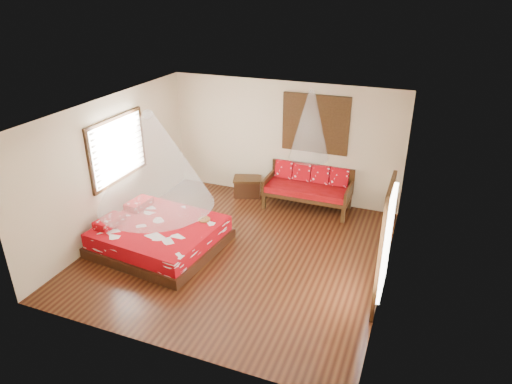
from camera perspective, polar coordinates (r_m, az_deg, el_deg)
room at (r=8.32m, az=-2.41°, el=0.70°), size 5.54×5.54×2.84m
bed at (r=9.20m, az=-12.01°, el=-5.37°), size 2.44×2.24×0.65m
daybed at (r=10.52m, az=6.58°, el=0.75°), size 1.96×0.87×0.98m
storage_chest at (r=11.14m, az=-1.07°, el=0.71°), size 0.78×0.67×0.46m
shutter_panel at (r=10.34m, az=7.44°, el=8.42°), size 1.52×0.06×1.32m
window_left at (r=9.69m, az=-16.86°, el=5.15°), size 0.10×1.74×1.34m
glazed_door at (r=7.37m, az=15.56°, el=-6.66°), size 0.08×1.02×2.16m
wine_tray at (r=9.07m, az=-6.51°, el=-3.23°), size 0.24×0.24×0.20m
mosquito_net_main at (r=8.50m, az=-12.84°, el=3.92°), size 2.17×2.17×1.80m
mosquito_net_daybed at (r=9.88m, az=6.79°, el=8.27°), size 0.87×0.87×1.50m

